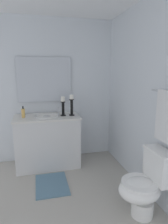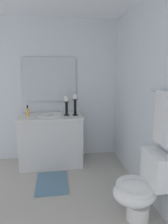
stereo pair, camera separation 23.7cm
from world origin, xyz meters
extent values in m
cube|color=#B2ADA3|center=(0.00, 0.00, -0.01)|extent=(2.43, 2.70, 0.02)
cube|color=silver|center=(0.00, 1.35, 1.23)|extent=(2.43, 0.04, 2.45)
cube|color=silver|center=(-1.21, 0.00, 1.23)|extent=(0.04, 2.70, 2.45)
cube|color=silver|center=(-0.89, 0.13, 0.41)|extent=(0.55, 1.01, 0.82)
cube|color=silver|center=(-0.89, 0.13, 0.84)|extent=(0.58, 1.04, 0.03)
sphere|color=black|center=(-0.99, -0.39, 0.45)|extent=(0.02, 0.02, 0.02)
sphere|color=black|center=(-0.79, -0.39, 0.45)|extent=(0.02, 0.02, 0.02)
ellipsoid|color=white|center=(-0.89, 0.13, 0.80)|extent=(0.38, 0.30, 0.11)
torus|color=white|center=(-0.89, 0.13, 0.86)|extent=(0.40, 0.40, 0.02)
cylinder|color=silver|center=(-0.89, 0.32, 0.92)|extent=(0.02, 0.02, 0.14)
cube|color=silver|center=(-1.17, 0.13, 1.43)|extent=(0.02, 0.91, 0.75)
cylinder|color=black|center=(-0.85, 0.53, 0.86)|extent=(0.09, 0.09, 0.01)
cylinder|color=black|center=(-0.85, 0.53, 0.98)|extent=(0.04, 0.04, 0.26)
cylinder|color=black|center=(-0.85, 0.53, 1.12)|extent=(0.08, 0.08, 0.01)
cylinder|color=white|center=(-0.85, 0.53, 1.16)|extent=(0.06, 0.06, 0.07)
cylinder|color=black|center=(-0.86, 0.39, 0.86)|extent=(0.09, 0.09, 0.01)
cylinder|color=black|center=(-0.86, 0.39, 0.96)|extent=(0.04, 0.04, 0.22)
cylinder|color=black|center=(-0.86, 0.39, 1.08)|extent=(0.08, 0.08, 0.01)
cylinder|color=white|center=(-0.86, 0.39, 1.13)|extent=(0.06, 0.06, 0.08)
cylinder|color=#E5B259|center=(-0.88, -0.24, 0.92)|extent=(0.06, 0.06, 0.14)
cylinder|color=black|center=(-0.88, -0.24, 1.01)|extent=(0.02, 0.02, 0.04)
cylinder|color=white|center=(0.57, 1.05, 0.09)|extent=(0.24, 0.24, 0.18)
ellipsoid|color=white|center=(0.57, 1.00, 0.32)|extent=(0.38, 0.46, 0.24)
cylinder|color=white|center=(0.57, 1.00, 0.40)|extent=(0.39, 0.39, 0.03)
cube|color=white|center=(0.57, 1.22, 0.56)|extent=(0.36, 0.17, 0.32)
cube|color=white|center=(0.57, 1.22, 0.73)|extent=(0.38, 0.19, 0.03)
cylinder|color=silver|center=(0.53, 1.29, 1.35)|extent=(0.59, 0.02, 0.02)
cube|color=white|center=(0.53, 1.27, 1.10)|extent=(0.28, 0.03, 0.55)
cube|color=slate|center=(-0.26, 0.13, 0.01)|extent=(0.60, 0.44, 0.02)
camera|label=1|loc=(2.23, -0.03, 1.55)|focal=31.03mm
camera|label=2|loc=(2.27, 0.21, 1.55)|focal=31.03mm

